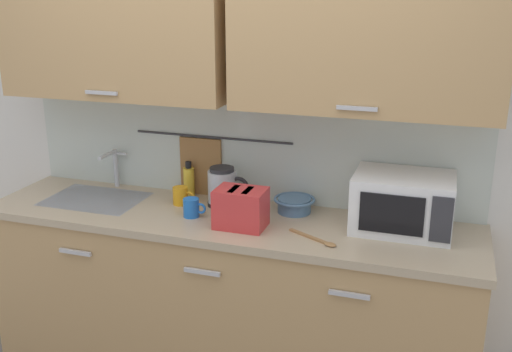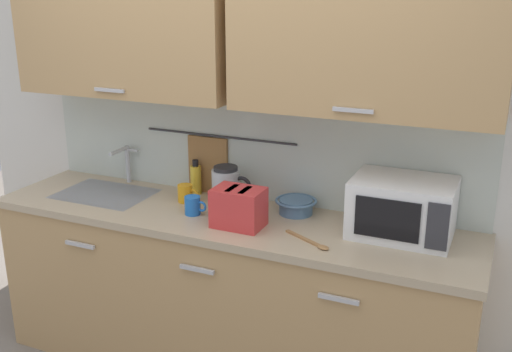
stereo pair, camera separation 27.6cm
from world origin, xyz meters
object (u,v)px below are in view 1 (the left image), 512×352
object	(u,v)px
toaster	(241,208)
mug_near_sink	(181,196)
mug_by_kettle	(192,208)
dish_soap_bottle	(189,181)
microwave	(403,203)
wooden_spoon	(318,240)
mixing_bowl	(294,204)
electric_kettle	(223,187)

from	to	relation	value
toaster	mug_near_sink	bearing A→B (deg)	154.82
mug_by_kettle	dish_soap_bottle	bearing A→B (deg)	116.61
microwave	toaster	world-z (taller)	microwave
wooden_spoon	mug_by_kettle	bearing A→B (deg)	171.64
microwave	mixing_bowl	distance (m)	0.55
dish_soap_bottle	toaster	size ratio (longest dim) A/B	0.77
dish_soap_bottle	mug_by_kettle	world-z (taller)	dish_soap_bottle
wooden_spoon	mixing_bowl	bearing A→B (deg)	121.35
microwave	mug_by_kettle	world-z (taller)	microwave
microwave	mixing_bowl	world-z (taller)	microwave
dish_soap_bottle	mug_by_kettle	size ratio (longest dim) A/B	1.63
mixing_bowl	mug_by_kettle	size ratio (longest dim) A/B	1.78
dish_soap_bottle	mug_by_kettle	bearing A→B (deg)	-63.39
electric_kettle	toaster	distance (m)	0.31
mug_near_sink	mixing_bowl	world-z (taller)	mug_near_sink
electric_kettle	dish_soap_bottle	xyz separation A→B (m)	(-0.23, 0.08, -0.01)
dish_soap_bottle	mixing_bowl	world-z (taller)	dish_soap_bottle
toaster	wooden_spoon	world-z (taller)	toaster
dish_soap_bottle	mug_near_sink	bearing A→B (deg)	-83.85
microwave	dish_soap_bottle	distance (m)	1.17
dish_soap_bottle	wooden_spoon	world-z (taller)	dish_soap_bottle
dish_soap_bottle	toaster	world-z (taller)	dish_soap_bottle
mug_by_kettle	wooden_spoon	distance (m)	0.68
microwave	wooden_spoon	xyz separation A→B (m)	(-0.35, -0.26, -0.13)
mixing_bowl	microwave	bearing A→B (deg)	-6.20
microwave	dish_soap_bottle	bearing A→B (deg)	173.98
electric_kettle	mixing_bowl	size ratio (longest dim) A/B	1.06
mug_near_sink	mixing_bowl	xyz separation A→B (m)	(0.60, 0.08, -0.00)
electric_kettle	microwave	bearing A→B (deg)	-2.49
microwave	mug_near_sink	distance (m)	1.15
microwave	wooden_spoon	distance (m)	0.45
dish_soap_bottle	mug_near_sink	xyz separation A→B (m)	(0.02, -0.14, -0.04)
mug_by_kettle	wooden_spoon	size ratio (longest dim) A/B	0.47
toaster	mug_by_kettle	size ratio (longest dim) A/B	2.13
toaster	microwave	bearing A→B (deg)	15.81
microwave	electric_kettle	xyz separation A→B (m)	(-0.93, 0.04, -0.03)
mixing_bowl	mug_by_kettle	world-z (taller)	mug_by_kettle
mixing_bowl	wooden_spoon	size ratio (longest dim) A/B	0.84
mug_near_sink	toaster	distance (m)	0.45
mug_near_sink	toaster	bearing A→B (deg)	-25.18
mug_near_sink	wooden_spoon	world-z (taller)	mug_near_sink
mug_by_kettle	toaster	bearing A→B (deg)	-9.31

